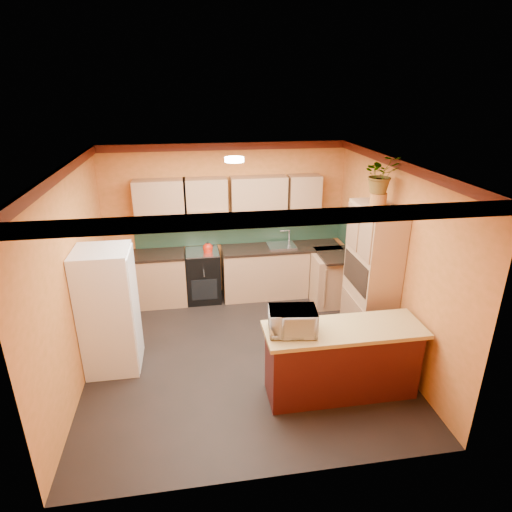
{
  "coord_description": "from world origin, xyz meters",
  "views": [
    {
      "loc": [
        -0.63,
        -5.13,
        3.59
      ],
      "look_at": [
        0.27,
        0.45,
        1.32
      ],
      "focal_mm": 30.0,
      "sensor_mm": 36.0,
      "label": 1
    }
  ],
  "objects_px": {
    "base_cabinets_back": "(238,274)",
    "fridge": "(109,311)",
    "stove": "(203,276)",
    "breakfast_bar": "(341,363)",
    "microwave": "(292,321)",
    "pantry": "(371,278)"
  },
  "relations": [
    {
      "from": "base_cabinets_back",
      "to": "fridge",
      "type": "xyz_separation_m",
      "value": [
        -1.92,
        -1.78,
        0.41
      ]
    },
    {
      "from": "fridge",
      "to": "stove",
      "type": "bearing_deg",
      "value": 54.11
    },
    {
      "from": "breakfast_bar",
      "to": "microwave",
      "type": "height_order",
      "value": "microwave"
    },
    {
      "from": "base_cabinets_back",
      "to": "pantry",
      "type": "height_order",
      "value": "pantry"
    },
    {
      "from": "pantry",
      "to": "base_cabinets_back",
      "type": "bearing_deg",
      "value": 133.57
    },
    {
      "from": "pantry",
      "to": "breakfast_bar",
      "type": "distance_m",
      "value": 1.42
    },
    {
      "from": "pantry",
      "to": "microwave",
      "type": "distance_m",
      "value": 1.73
    },
    {
      "from": "base_cabinets_back",
      "to": "breakfast_bar",
      "type": "bearing_deg",
      "value": -71.71
    },
    {
      "from": "fridge",
      "to": "microwave",
      "type": "height_order",
      "value": "fridge"
    },
    {
      "from": "pantry",
      "to": "fridge",
      "type": "bearing_deg",
      "value": -179.79
    },
    {
      "from": "base_cabinets_back",
      "to": "pantry",
      "type": "xyz_separation_m",
      "value": [
        1.68,
        -1.77,
        0.61
      ]
    },
    {
      "from": "fridge",
      "to": "breakfast_bar",
      "type": "distance_m",
      "value": 3.05
    },
    {
      "from": "fridge",
      "to": "pantry",
      "type": "xyz_separation_m",
      "value": [
        3.6,
        0.01,
        0.2
      ]
    },
    {
      "from": "pantry",
      "to": "breakfast_bar",
      "type": "height_order",
      "value": "pantry"
    },
    {
      "from": "base_cabinets_back",
      "to": "fridge",
      "type": "distance_m",
      "value": 2.65
    },
    {
      "from": "base_cabinets_back",
      "to": "pantry",
      "type": "relative_size",
      "value": 1.74
    },
    {
      "from": "stove",
      "to": "pantry",
      "type": "distance_m",
      "value": 2.97
    },
    {
      "from": "base_cabinets_back",
      "to": "stove",
      "type": "xyz_separation_m",
      "value": [
        -0.62,
        -0.0,
        0.02
      ]
    },
    {
      "from": "base_cabinets_back",
      "to": "stove",
      "type": "distance_m",
      "value": 0.63
    },
    {
      "from": "base_cabinets_back",
      "to": "stove",
      "type": "height_order",
      "value": "stove"
    },
    {
      "from": "breakfast_bar",
      "to": "microwave",
      "type": "xyz_separation_m",
      "value": [
        -0.64,
        0.0,
        0.64
      ]
    },
    {
      "from": "microwave",
      "to": "base_cabinets_back",
      "type": "bearing_deg",
      "value": 102.94
    }
  ]
}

